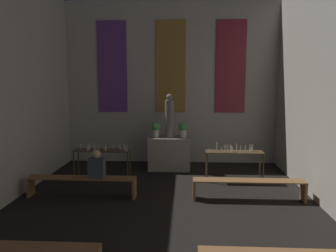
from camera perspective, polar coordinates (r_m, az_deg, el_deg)
wall_back at (r=10.64m, az=0.52°, el=7.61°), size 6.98×0.16×5.17m
altar at (r=9.90m, az=0.25°, el=-4.78°), size 1.25×0.64×0.98m
statue at (r=9.72m, az=0.25°, el=1.53°), size 0.26×0.26×1.30m
flower_vase_left at (r=9.79m, az=-2.12°, el=-0.43°), size 0.28×0.28×0.46m
flower_vase_right at (r=9.75m, az=2.63°, el=-0.47°), size 0.28×0.28×0.46m
candle_rack_left at (r=9.09m, az=-11.37°, el=-4.69°), size 1.52×0.44×1.01m
candle_rack_right at (r=8.90m, az=11.45°, el=-4.96°), size 1.52×0.44×1.01m
pew_back_left at (r=7.91m, az=-14.78°, el=-9.42°), size 2.50×0.36×0.46m
pew_back_right at (r=7.68m, az=13.86°, el=-9.93°), size 2.50×0.36×0.46m
person_seated at (r=7.70m, az=-12.32°, el=-6.79°), size 0.36×0.24×0.65m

